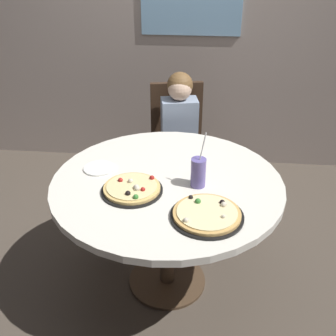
% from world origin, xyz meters
% --- Properties ---
extents(ground_plane, '(8.00, 8.00, 0.00)m').
position_xyz_m(ground_plane, '(0.00, 0.00, 0.00)').
color(ground_plane, '#4C4238').
extents(dining_table, '(1.27, 1.27, 0.75)m').
position_xyz_m(dining_table, '(0.00, 0.00, 0.66)').
color(dining_table, silver).
rests_on(dining_table, ground_plane).
extents(chair_wooden, '(0.47, 0.47, 0.95)m').
position_xyz_m(chair_wooden, '(-0.02, 0.99, 0.53)').
color(chair_wooden, '#382619').
rests_on(chair_wooden, ground_plane).
extents(diner_child, '(0.32, 0.43, 1.08)m').
position_xyz_m(diner_child, '(0.01, 0.81, 0.48)').
color(diner_child, '#3F4766').
rests_on(diner_child, ground_plane).
extents(pizza_veggie, '(0.35, 0.35, 0.05)m').
position_xyz_m(pizza_veggie, '(0.22, -0.31, 0.77)').
color(pizza_veggie, black).
rests_on(pizza_veggie, dining_table).
extents(pizza_cheese, '(0.32, 0.32, 0.05)m').
position_xyz_m(pizza_cheese, '(-0.17, -0.13, 0.77)').
color(pizza_cheese, black).
rests_on(pizza_cheese, dining_table).
extents(soda_cup, '(0.08, 0.08, 0.31)m').
position_xyz_m(soda_cup, '(0.17, -0.03, 0.83)').
color(soda_cup, '#6659A5').
rests_on(soda_cup, dining_table).
extents(plate_small, '(0.18, 0.18, 0.01)m').
position_xyz_m(plate_small, '(-0.40, 0.09, 0.76)').
color(plate_small, white).
rests_on(plate_small, dining_table).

